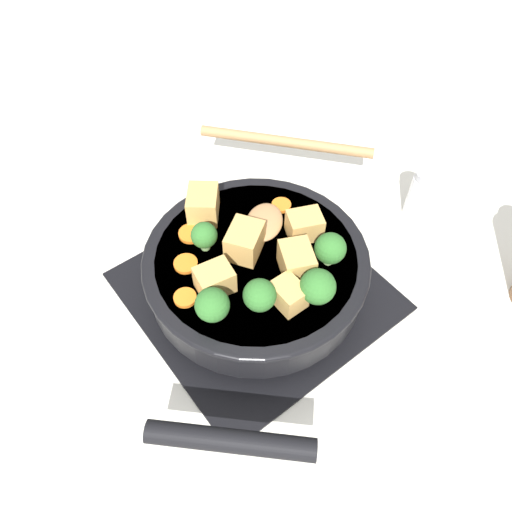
% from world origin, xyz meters
% --- Properties ---
extents(ground_plane, '(2.40, 2.40, 0.00)m').
position_xyz_m(ground_plane, '(0.00, 0.00, 0.00)').
color(ground_plane, silver).
extents(front_burner_grate, '(0.31, 0.31, 0.03)m').
position_xyz_m(front_burner_grate, '(0.00, 0.00, 0.01)').
color(front_burner_grate, black).
rests_on(front_burner_grate, ground_plane).
extents(skillet_pan, '(0.38, 0.37, 0.05)m').
position_xyz_m(skillet_pan, '(-0.00, 0.00, 0.06)').
color(skillet_pan, black).
rests_on(skillet_pan, front_burner_grate).
extents(wooden_spoon, '(0.25, 0.26, 0.02)m').
position_xyz_m(wooden_spoon, '(0.10, -0.11, 0.09)').
color(wooden_spoon, '#A87A4C').
rests_on(wooden_spoon, skillet_pan).
extents(tofu_cube_center_large, '(0.06, 0.05, 0.04)m').
position_xyz_m(tofu_cube_center_large, '(-0.05, -0.02, 0.10)').
color(tofu_cube_center_large, tan).
rests_on(tofu_cube_center_large, skillet_pan).
extents(tofu_cube_near_handle, '(0.05, 0.05, 0.03)m').
position_xyz_m(tofu_cube_near_handle, '(-0.01, -0.07, 0.10)').
color(tofu_cube_near_handle, tan).
rests_on(tofu_cube_near_handle, skillet_pan).
extents(tofu_cube_east_chunk, '(0.04, 0.05, 0.03)m').
position_xyz_m(tofu_cube_east_chunk, '(-0.01, 0.07, 0.10)').
color(tofu_cube_east_chunk, tan).
rests_on(tofu_cube_east_chunk, skillet_pan).
extents(tofu_cube_west_chunk, '(0.06, 0.06, 0.04)m').
position_xyz_m(tofu_cube_west_chunk, '(0.02, 0.01, 0.10)').
color(tofu_cube_west_chunk, tan).
rests_on(tofu_cube_west_chunk, skillet_pan).
extents(tofu_cube_back_piece, '(0.04, 0.03, 0.03)m').
position_xyz_m(tofu_cube_back_piece, '(-0.08, 0.01, 0.10)').
color(tofu_cube_back_piece, tan).
rests_on(tofu_cube_back_piece, skillet_pan).
extents(tofu_cube_front_piece, '(0.06, 0.06, 0.04)m').
position_xyz_m(tofu_cube_front_piece, '(0.10, 0.01, 0.10)').
color(tofu_cube_front_piece, tan).
rests_on(tofu_cube_front_piece, skillet_pan).
extents(broccoli_floret_near_spoon, '(0.04, 0.04, 0.05)m').
position_xyz_m(broccoli_floret_near_spoon, '(-0.04, 0.09, 0.11)').
color(broccoli_floret_near_spoon, '#709956').
rests_on(broccoli_floret_near_spoon, skillet_pan).
extents(broccoli_floret_center_top, '(0.04, 0.04, 0.05)m').
position_xyz_m(broccoli_floret_center_top, '(-0.09, -0.02, 0.11)').
color(broccoli_floret_center_top, '#709956').
rests_on(broccoli_floret_center_top, skillet_pan).
extents(broccoli_floret_east_rim, '(0.04, 0.04, 0.05)m').
position_xyz_m(broccoli_floret_east_rim, '(-0.06, 0.04, 0.11)').
color(broccoli_floret_east_rim, '#709956').
rests_on(broccoli_floret_east_rim, skillet_pan).
extents(broccoli_floret_west_rim, '(0.04, 0.04, 0.05)m').
position_xyz_m(broccoli_floret_west_rim, '(-0.06, -0.07, 0.11)').
color(broccoli_floret_west_rim, '#709956').
rests_on(broccoli_floret_west_rim, skillet_pan).
extents(broccoli_floret_north_edge, '(0.03, 0.03, 0.04)m').
position_xyz_m(broccoli_floret_north_edge, '(0.05, 0.04, 0.10)').
color(broccoli_floret_north_edge, '#709956').
rests_on(broccoli_floret_north_edge, skillet_pan).
extents(carrot_slice_orange_thin, '(0.03, 0.03, 0.01)m').
position_xyz_m(carrot_slice_orange_thin, '(0.05, -0.08, 0.08)').
color(carrot_slice_orange_thin, orange).
rests_on(carrot_slice_orange_thin, skillet_pan).
extents(carrot_slice_near_center, '(0.03, 0.03, 0.01)m').
position_xyz_m(carrot_slice_near_center, '(0.00, 0.11, 0.08)').
color(carrot_slice_near_center, orange).
rests_on(carrot_slice_near_center, skillet_pan).
extents(carrot_slice_edge_slice, '(0.03, 0.03, 0.01)m').
position_xyz_m(carrot_slice_edge_slice, '(0.04, 0.08, 0.08)').
color(carrot_slice_edge_slice, orange).
rests_on(carrot_slice_edge_slice, skillet_pan).
extents(carrot_slice_under_broccoli, '(0.03, 0.03, 0.01)m').
position_xyz_m(carrot_slice_under_broccoli, '(0.08, 0.05, 0.08)').
color(carrot_slice_under_broccoli, orange).
rests_on(carrot_slice_under_broccoli, skillet_pan).
extents(salt_shaker, '(0.04, 0.04, 0.09)m').
position_xyz_m(salt_shaker, '(-0.03, -0.28, 0.04)').
color(salt_shaker, white).
rests_on(salt_shaker, ground_plane).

